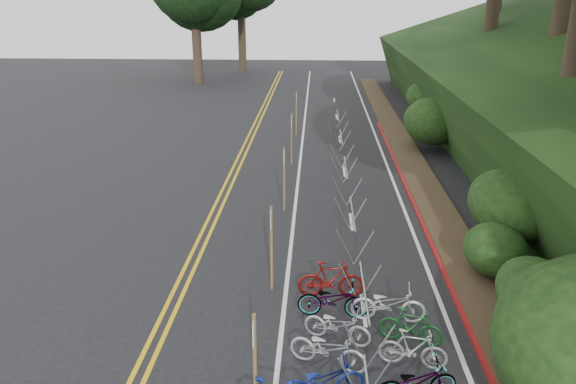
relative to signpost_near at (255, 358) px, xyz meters
name	(u,v)px	position (x,y,z in m)	size (l,w,h in m)	color
road_markings	(284,219)	(-0.04, 10.04, -1.30)	(7.47, 80.00, 0.01)	gold
red_curb	(414,202)	(5.03, 11.94, -1.25)	(0.25, 28.00, 0.10)	maroon
embankment	(544,106)	(12.29, 18.98, 1.26)	(14.30, 48.14, 9.11)	black
bike_racks_rest	(346,174)	(2.33, 12.94, -0.45)	(1.14, 23.00, 1.17)	#9B9C9E
signpost_near	(255,358)	(0.00, 0.00, 0.00)	(0.08, 0.40, 2.27)	brown
signposts_rest	(288,153)	(-0.07, 13.94, 0.13)	(0.08, 18.40, 2.50)	brown
bike_valet	(367,372)	(2.24, 0.77, -0.82)	(3.14, 9.53, 1.08)	beige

